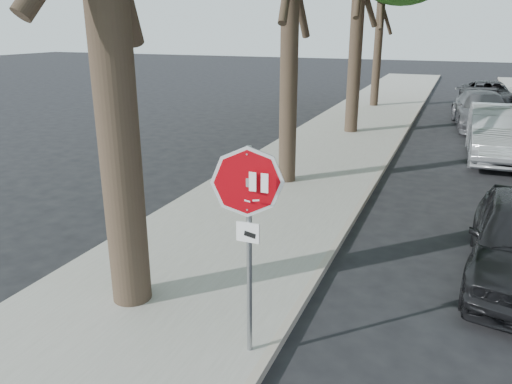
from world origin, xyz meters
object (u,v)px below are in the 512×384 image
(stop_sign, at_px, (248,213))
(car_d, at_px, (488,96))
(car_c, at_px, (481,110))
(car_b, at_px, (499,133))

(stop_sign, bearing_deg, car_d, 81.66)
(stop_sign, distance_m, car_d, 22.79)
(stop_sign, distance_m, car_c, 17.58)
(car_b, distance_m, car_d, 10.43)
(stop_sign, height_order, car_d, stop_sign)
(car_b, height_order, car_d, car_b)
(stop_sign, relative_size, car_c, 0.53)
(car_b, xyz_separation_m, car_d, (0.00, 10.43, -0.13))
(car_b, bearing_deg, car_d, 88.28)
(stop_sign, relative_size, car_d, 0.53)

